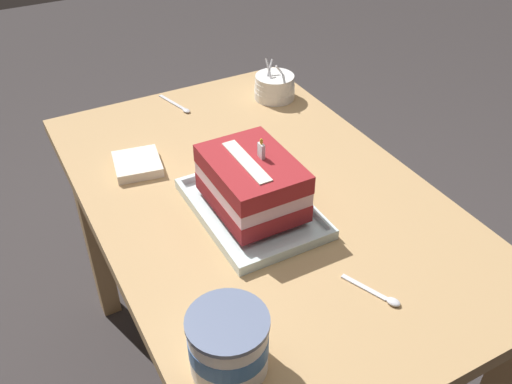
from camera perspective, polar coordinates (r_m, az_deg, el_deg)
dining_table at (r=1.38m, az=0.37°, el=-3.81°), size 1.18×0.75×0.76m
foil_tray at (r=1.25m, az=-0.41°, el=-1.77°), size 0.33×0.23×0.02m
birthday_cake at (r=1.21m, az=-0.43°, el=0.99°), size 0.23×0.17×0.16m
bowl_stack at (r=1.70m, az=1.89°, el=10.61°), size 0.12×0.12×0.12m
ice_cream_tub at (r=0.93m, az=-2.83°, el=-15.06°), size 0.13×0.13×0.11m
serving_spoon_near_tray at (r=1.10m, az=12.68°, el=-10.29°), size 0.12×0.06×0.01m
serving_spoon_by_bowls at (r=1.68m, az=-7.70°, el=8.58°), size 0.15×0.05×0.01m
napkin_pile at (r=1.42m, az=-11.93°, el=2.79°), size 0.14×0.13×0.02m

